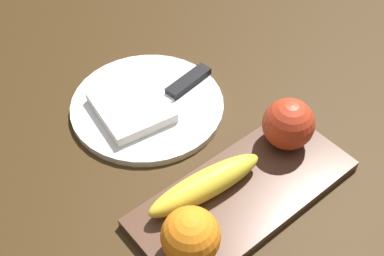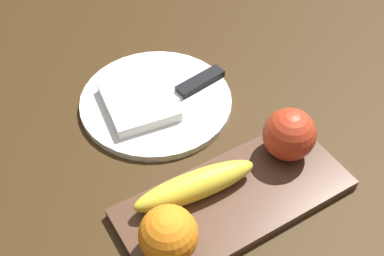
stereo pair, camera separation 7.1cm
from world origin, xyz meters
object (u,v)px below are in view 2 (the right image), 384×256
at_px(fruit_tray, 235,199).
at_px(orange_near_apple, 168,235).
at_px(dinner_plate, 156,101).
at_px(knife, 193,86).
at_px(banana, 195,186).
at_px(apple, 289,134).
at_px(folded_napkin, 139,101).

relative_size(fruit_tray, orange_near_apple, 4.41).
relative_size(dinner_plate, knife, 1.36).
xyz_separation_m(banana, dinner_plate, (-0.05, -0.20, -0.03)).
distance_m(orange_near_apple, knife, 0.30).
xyz_separation_m(apple, banana, (0.15, -0.00, -0.02)).
distance_m(fruit_tray, banana, 0.06).
relative_size(apple, knife, 0.42).
height_order(orange_near_apple, folded_napkin, orange_near_apple).
bearing_deg(apple, knife, -77.53).
xyz_separation_m(fruit_tray, banana, (0.05, -0.03, 0.03)).
distance_m(apple, dinner_plate, 0.23).
relative_size(banana, knife, 0.96).
bearing_deg(banana, orange_near_apple, 44.14).
relative_size(banana, folded_napkin, 1.47).
bearing_deg(folded_napkin, dinner_plate, 180.00).
xyz_separation_m(dinner_plate, folded_napkin, (0.03, 0.00, 0.01)).
xyz_separation_m(dinner_plate, knife, (-0.06, 0.01, 0.01)).
relative_size(apple, folded_napkin, 0.64).
bearing_deg(fruit_tray, knife, -106.60).
distance_m(fruit_tray, dinner_plate, 0.23).
xyz_separation_m(orange_near_apple, folded_napkin, (-0.09, -0.25, -0.03)).
xyz_separation_m(orange_near_apple, dinner_plate, (-0.12, -0.25, -0.05)).
relative_size(fruit_tray, dinner_plate, 1.30).
bearing_deg(orange_near_apple, fruit_tray, -167.54).
distance_m(fruit_tray, knife, 0.23).
relative_size(apple, banana, 0.43).
relative_size(fruit_tray, banana, 1.84).
bearing_deg(knife, folded_napkin, -14.23).
relative_size(orange_near_apple, knife, 0.40).
xyz_separation_m(banana, orange_near_apple, (0.07, 0.06, 0.02)).
bearing_deg(banana, folded_napkin, -87.86).
height_order(banana, orange_near_apple, orange_near_apple).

